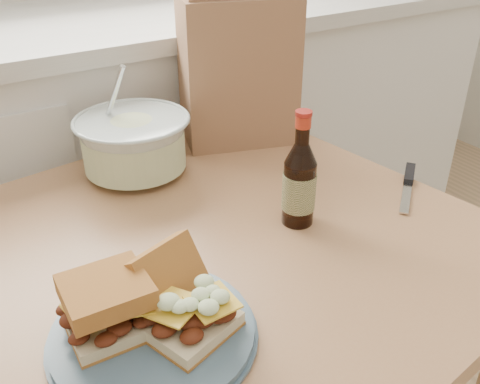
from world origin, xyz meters
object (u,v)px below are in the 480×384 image
paper_bag (238,70)px  dining_table (222,282)px  plate (153,333)px  beer_bottle (299,183)px  coleslaw_bowl (134,146)px

paper_bag → dining_table: bearing=-108.2°
dining_table → plate: 0.28m
beer_bottle → paper_bag: 0.40m
paper_bag → coleslaw_bowl: bearing=-153.6°
coleslaw_bowl → paper_bag: paper_bag is taller
plate → paper_bag: paper_bag is taller
coleslaw_bowl → beer_bottle: 0.37m
dining_table → paper_bag: size_ratio=2.95×
plate → paper_bag: (0.45, 0.49, 0.15)m
dining_table → beer_bottle: (0.14, -0.04, 0.18)m
plate → coleslaw_bowl: 0.49m
coleslaw_bowl → beer_bottle: size_ratio=1.11×
plate → coleslaw_bowl: coleslaw_bowl is taller
dining_table → plate: size_ratio=3.55×
plate → paper_bag: bearing=47.9°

